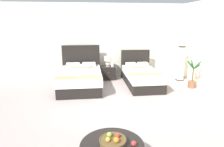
# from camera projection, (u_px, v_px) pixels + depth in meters

# --- Properties ---
(ground_plane) EXTENTS (9.91, 10.00, 0.02)m
(ground_plane) POSITION_uv_depth(u_px,v_px,m) (120.00, 108.00, 5.15)
(ground_plane) COLOR #A79691
(wall_back) EXTENTS (9.91, 0.12, 2.88)m
(wall_back) POSITION_uv_depth(u_px,v_px,m) (107.00, 41.00, 7.86)
(wall_back) COLOR white
(wall_back) RESTS_ON ground
(bed_near_window) EXTENTS (1.43, 2.23, 1.33)m
(bed_near_window) POSITION_uv_depth(u_px,v_px,m) (81.00, 78.00, 6.73)
(bed_near_window) COLOR black
(bed_near_window) RESTS_ON ground
(bed_near_corner) EXTENTS (1.13, 2.12, 1.12)m
(bed_near_corner) POSITION_uv_depth(u_px,v_px,m) (141.00, 77.00, 6.98)
(bed_near_corner) COLOR black
(bed_near_corner) RESTS_ON ground
(nightstand) EXTENTS (0.56, 0.49, 0.50)m
(nightstand) POSITION_uv_depth(u_px,v_px,m) (108.00, 73.00, 7.69)
(nightstand) COLOR black
(nightstand) RESTS_ON ground
(table_lamp) EXTENTS (0.27, 0.27, 0.40)m
(table_lamp) POSITION_uv_depth(u_px,v_px,m) (108.00, 60.00, 7.59)
(table_lamp) COLOR beige
(table_lamp) RESTS_ON nightstand
(vase) EXTENTS (0.11, 0.11, 0.15)m
(vase) POSITION_uv_depth(u_px,v_px,m) (112.00, 65.00, 7.59)
(vase) COLOR silver
(vase) RESTS_ON nightstand
(fruit_bowl) EXTENTS (0.41, 0.41, 0.17)m
(fruit_bowl) POSITION_uv_depth(u_px,v_px,m) (113.00, 141.00, 2.89)
(fruit_bowl) COLOR brown
(fruit_bowl) RESTS_ON coffee_table
(loose_apple) EXTENTS (0.08, 0.08, 0.08)m
(loose_apple) POSITION_uv_depth(u_px,v_px,m) (134.00, 143.00, 2.87)
(loose_apple) COLOR red
(loose_apple) RESTS_ON coffee_table
(floor_lamp_corner) EXTENTS (0.23, 0.23, 1.31)m
(floor_lamp_corner) POSITION_uv_depth(u_px,v_px,m) (181.00, 64.00, 7.43)
(floor_lamp_corner) COLOR black
(floor_lamp_corner) RESTS_ON ground
(potted_palm) EXTENTS (0.48, 0.55, 0.95)m
(potted_palm) POSITION_uv_depth(u_px,v_px,m) (192.00, 79.00, 6.67)
(potted_palm) COLOR brown
(potted_palm) RESTS_ON ground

